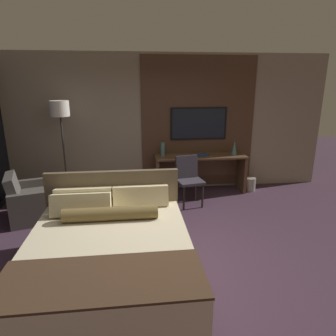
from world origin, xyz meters
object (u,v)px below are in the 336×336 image
at_px(desk_chair, 188,176).
at_px(vase_tall, 234,148).
at_px(vase_short, 163,149).
at_px(bed, 109,256).
at_px(armchair_by_window, 35,202).
at_px(floor_lamp, 61,117).
at_px(waste_bin, 250,184).
at_px(desk, 200,167).
at_px(tv, 199,123).
at_px(book, 202,155).

xyz_separation_m(desk_chair, vase_tall, (1.06, 0.59, 0.38)).
bearing_deg(vase_short, bed, -107.54).
bearing_deg(armchair_by_window, vase_short, -84.48).
relative_size(floor_lamp, waste_bin, 6.83).
height_order(desk_chair, vase_tall, vase_tall).
xyz_separation_m(floor_lamp, vase_tall, (3.37, 0.14, -0.68)).
bearing_deg(bed, desk, 59.54).
xyz_separation_m(tv, book, (0.03, -0.28, -0.60)).
xyz_separation_m(tv, vase_tall, (0.70, -0.28, -0.47)).
distance_m(tv, vase_short, 0.93).
height_order(desk, book, book).
relative_size(vase_tall, book, 1.16).
xyz_separation_m(armchair_by_window, book, (3.09, 0.87, 0.53)).
xyz_separation_m(bed, desk_chair, (1.31, 2.19, 0.21)).
height_order(bed, vase_tall, vase_tall).
bearing_deg(tv, book, -83.42).
xyz_separation_m(armchair_by_window, waste_bin, (4.14, 0.82, -0.13)).
relative_size(bed, floor_lamp, 1.11).
bearing_deg(book, desk_chair, -123.47).
distance_m(armchair_by_window, waste_bin, 4.23).
distance_m(vase_tall, vase_short, 1.48).
bearing_deg(desk_chair, bed, -131.46).
distance_m(bed, desk_chair, 2.56).
bearing_deg(desk, desk_chair, -118.90).
height_order(vase_short, book, vase_short).
relative_size(bed, tv, 1.82).
xyz_separation_m(vase_tall, waste_bin, (0.38, -0.05, -0.79)).
height_order(desk_chair, armchair_by_window, desk_chair).
bearing_deg(vase_tall, waste_bin, -6.95).
distance_m(bed, tv, 3.65).
relative_size(floor_lamp, vase_tall, 6.52).
distance_m(tv, armchair_by_window, 3.46).
xyz_separation_m(vase_short, book, (0.80, -0.06, -0.12)).
bearing_deg(desk, book, -60.58).
relative_size(vase_tall, waste_bin, 1.05).
distance_m(tv, waste_bin, 1.70).
height_order(tv, floor_lamp, floor_lamp).
height_order(tv, desk_chair, tv).
xyz_separation_m(desk, vase_short, (-0.77, 0.00, 0.39)).
height_order(armchair_by_window, vase_tall, vase_tall).
xyz_separation_m(desk_chair, vase_short, (-0.41, 0.65, 0.37)).
xyz_separation_m(desk, floor_lamp, (-2.66, -0.20, 1.08)).
bearing_deg(floor_lamp, vase_tall, 2.33).
xyz_separation_m(armchair_by_window, vase_tall, (3.76, 0.87, 0.66)).
xyz_separation_m(desk, armchair_by_window, (-3.06, -0.93, -0.26)).
xyz_separation_m(vase_tall, book, (-0.67, 0.00, -0.13)).
relative_size(tv, vase_tall, 3.99).
distance_m(vase_short, book, 0.82).
bearing_deg(armchair_by_window, desk, -89.79).
height_order(floor_lamp, waste_bin, floor_lamp).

